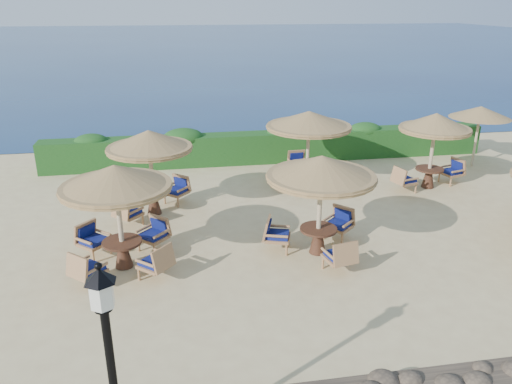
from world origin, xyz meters
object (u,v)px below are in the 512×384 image
cafe_set_0 (117,200)px  cafe_set_3 (150,153)px  extra_parasol (480,112)px  cafe_set_1 (321,184)px  cafe_set_5 (434,134)px  cafe_set_4 (309,131)px

cafe_set_0 → cafe_set_3: 3.29m
extra_parasol → cafe_set_1: cafe_set_1 is taller
cafe_set_1 → cafe_set_5: same height
cafe_set_1 → cafe_set_3: same height
cafe_set_0 → cafe_set_5: bearing=21.5°
cafe_set_3 → cafe_set_4: bearing=18.9°
cafe_set_0 → cafe_set_4: size_ratio=0.89×
extra_parasol → cafe_set_5: size_ratio=0.83×
cafe_set_0 → cafe_set_4: same height
cafe_set_0 → cafe_set_4: bearing=40.0°
extra_parasol → cafe_set_3: 12.69m
cafe_set_3 → cafe_set_4: 5.65m
extra_parasol → cafe_set_0: bearing=-155.5°
cafe_set_1 → extra_parasol: bearing=36.6°
cafe_set_4 → cafe_set_0: bearing=-140.0°
cafe_set_3 → cafe_set_5: (9.47, 0.78, -0.04)m
extra_parasol → cafe_set_3: bearing=-167.5°
cafe_set_1 → cafe_set_3: bearing=142.2°
cafe_set_1 → cafe_set_3: 5.39m
cafe_set_0 → cafe_set_5: 10.90m
cafe_set_4 → cafe_set_3: bearing=-161.1°
cafe_set_1 → cafe_set_4: 5.24m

